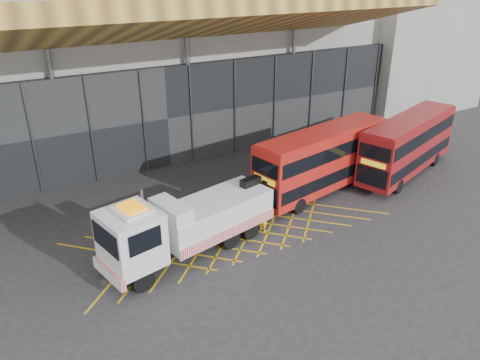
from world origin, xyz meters
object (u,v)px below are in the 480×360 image
recovery_truck (185,224)px  bus_second (408,143)px  bus_towed (323,158)px  worker (263,218)px

recovery_truck → bus_second: bus_second is taller
bus_towed → bus_second: bus_towed is taller
worker → bus_second: bearing=-101.8°
bus_towed → bus_second: bearing=-16.8°
recovery_truck → bus_second: size_ratio=1.07×
bus_towed → bus_second: (7.70, -0.73, -0.03)m
bus_second → worker: 14.51m
recovery_truck → worker: recovery_truck is taller
bus_second → worker: bus_second is taller
recovery_truck → bus_towed: bearing=0.0°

